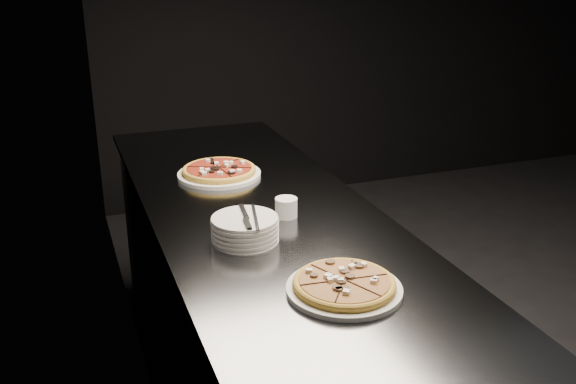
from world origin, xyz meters
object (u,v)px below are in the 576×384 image
object	(u,v)px
pizza_mushroom	(344,285)
counter	(273,341)
ramekin	(286,207)
pizza_tomato	(219,171)
cutlery	(249,218)
plate_stack	(245,229)

from	to	relation	value
pizza_mushroom	counter	bearing A→B (deg)	92.45
pizza_mushroom	ramekin	size ratio (longest dim) A/B	4.10
counter	ramekin	size ratio (longest dim) A/B	33.61
counter	pizza_mushroom	distance (m)	0.69
pizza_mushroom	pizza_tomato	world-z (taller)	pizza_tomato
pizza_tomato	cutlery	world-z (taller)	cutlery
pizza_mushroom	plate_stack	world-z (taller)	plate_stack
pizza_mushroom	cutlery	xyz separation A→B (m)	(-0.14, 0.37, 0.06)
pizza_mushroom	plate_stack	size ratio (longest dim) A/B	1.49
pizza_mushroom	ramekin	world-z (taller)	ramekin
plate_stack	counter	bearing A→B (deg)	43.80
counter	cutlery	distance (m)	0.57
counter	cutlery	bearing A→B (deg)	-130.88
pizza_tomato	plate_stack	world-z (taller)	plate_stack
counter	plate_stack	distance (m)	0.53
pizza_tomato	cutlery	bearing A→B (deg)	-96.35
counter	pizza_tomato	xyz separation A→B (m)	(-0.05, 0.47, 0.48)
plate_stack	cutlery	world-z (taller)	cutlery
pizza_tomato	ramekin	distance (m)	0.48
counter	pizza_mushroom	bearing A→B (deg)	-87.55
plate_stack	pizza_mushroom	bearing A→B (deg)	-69.12
cutlery	ramekin	bearing A→B (deg)	47.54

